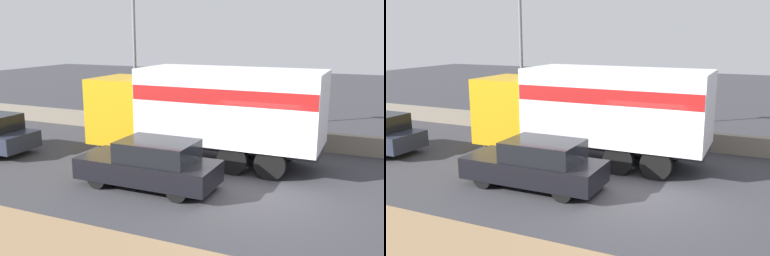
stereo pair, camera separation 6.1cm
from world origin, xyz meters
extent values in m
plane|color=#38383D|center=(0.00, 0.00, 0.00)|extent=(80.00, 80.00, 0.00)
cube|color=gray|center=(0.00, 5.55, 0.37)|extent=(60.00, 0.35, 0.74)
cylinder|color=slate|center=(-6.77, 5.04, 3.45)|extent=(0.14, 0.14, 6.90)
cube|color=gold|center=(-5.62, 2.46, 1.68)|extent=(2.18, 2.48, 2.45)
cube|color=black|center=(-6.69, 2.46, 2.17)|extent=(0.06, 2.11, 1.08)
cube|color=#2D2D33|center=(-1.37, 2.46, 0.74)|extent=(6.32, 1.41, 0.25)
cube|color=white|center=(-1.37, 2.46, 2.12)|extent=(6.32, 2.57, 2.52)
cube|color=red|center=(-1.37, 2.46, 2.58)|extent=(6.29, 2.59, 0.50)
cylinder|color=black|center=(-5.62, 1.39, 0.51)|extent=(1.02, 0.28, 1.02)
cylinder|color=black|center=(-5.62, 3.53, 0.51)|extent=(1.02, 0.28, 1.02)
cylinder|color=black|center=(0.37, 1.39, 0.51)|extent=(1.02, 0.28, 1.02)
cylinder|color=black|center=(0.37, 3.53, 0.51)|extent=(1.02, 0.28, 1.02)
cylinder|color=black|center=(-0.90, 1.39, 0.51)|extent=(1.02, 0.28, 1.02)
cylinder|color=black|center=(-0.90, 3.53, 0.51)|extent=(1.02, 0.28, 1.02)
cube|color=black|center=(-2.86, -0.78, 0.55)|extent=(4.30, 1.71, 0.64)
cube|color=black|center=(-2.52, -0.78, 1.18)|extent=(2.24, 1.57, 0.60)
cylinder|color=black|center=(-4.19, -1.51, 0.31)|extent=(0.62, 0.20, 0.62)
cylinder|color=black|center=(-4.19, -0.05, 0.31)|extent=(0.62, 0.20, 0.62)
cylinder|color=black|center=(-1.53, -1.51, 0.31)|extent=(0.62, 0.20, 0.62)
cylinder|color=black|center=(-1.53, -0.05, 0.31)|extent=(0.62, 0.20, 0.62)
cylinder|color=black|center=(-9.47, 0.82, 0.34)|extent=(0.68, 0.20, 0.68)
cylinder|color=#1E1E2D|center=(-7.27, 4.93, 0.39)|extent=(0.27, 0.27, 0.78)
cylinder|color=#33723F|center=(-7.27, 4.93, 1.10)|extent=(0.36, 0.36, 0.65)
sphere|color=tan|center=(-7.27, 4.93, 1.53)|extent=(0.21, 0.21, 0.21)
camera|label=1|loc=(3.36, -11.51, 4.60)|focal=40.00mm
camera|label=2|loc=(3.42, -11.48, 4.60)|focal=40.00mm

